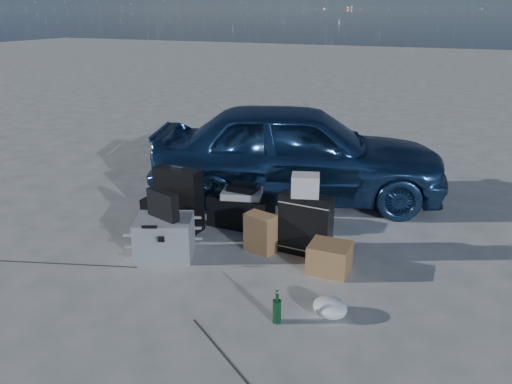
% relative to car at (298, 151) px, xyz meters
% --- Properties ---
extents(ground, '(60.00, 60.00, 0.00)m').
position_rel_car_xyz_m(ground, '(-0.09, -2.10, -0.61)').
color(ground, beige).
rests_on(ground, ground).
extents(car, '(3.82, 2.48, 1.21)m').
position_rel_car_xyz_m(car, '(0.00, 0.00, 0.00)').
color(car, '#2C538A').
rests_on(car, ground).
extents(pelican_case, '(0.66, 0.61, 0.39)m').
position_rel_car_xyz_m(pelican_case, '(-0.65, -2.00, -0.41)').
color(pelican_case, '#939497').
rests_on(pelican_case, ground).
extents(laptop_bag, '(0.37, 0.19, 0.27)m').
position_rel_car_xyz_m(laptop_bag, '(-0.65, -1.99, -0.09)').
color(laptop_bag, black).
rests_on(laptop_bag, pelican_case).
extents(briefcase, '(0.50, 0.12, 0.39)m').
position_rel_car_xyz_m(briefcase, '(-0.89, -1.65, -0.41)').
color(briefcase, black).
rests_on(briefcase, ground).
extents(suitcase_left, '(0.53, 0.22, 0.68)m').
position_rel_car_xyz_m(suitcase_left, '(-0.86, -1.40, -0.27)').
color(suitcase_left, black).
rests_on(suitcase_left, ground).
extents(suitcase_right, '(0.51, 0.21, 0.61)m').
position_rel_car_xyz_m(suitcase_right, '(0.58, -1.42, -0.30)').
color(suitcase_right, black).
rests_on(suitcase_right, ground).
extents(white_carton, '(0.31, 0.27, 0.21)m').
position_rel_car_xyz_m(white_carton, '(0.57, -1.44, 0.10)').
color(white_carton, silver).
rests_on(white_carton, suitcase_right).
extents(duffel_bag, '(0.70, 0.30, 0.35)m').
position_rel_car_xyz_m(duffel_bag, '(-0.27, -1.09, -0.43)').
color(duffel_bag, black).
rests_on(duffel_bag, ground).
extents(flat_box_white, '(0.49, 0.41, 0.07)m').
position_rel_car_xyz_m(flat_box_white, '(-0.25, -1.08, -0.22)').
color(flat_box_white, silver).
rests_on(flat_box_white, duffel_bag).
extents(flat_box_black, '(0.32, 0.23, 0.07)m').
position_rel_car_xyz_m(flat_box_black, '(-0.24, -1.08, -0.15)').
color(flat_box_black, black).
rests_on(flat_box_black, flat_box_white).
extents(kraft_bag, '(0.33, 0.24, 0.39)m').
position_rel_car_xyz_m(kraft_bag, '(0.16, -1.55, -0.41)').
color(kraft_bag, '#A97D49').
rests_on(kraft_bag, ground).
extents(cardboard_box, '(0.36, 0.32, 0.27)m').
position_rel_car_xyz_m(cardboard_box, '(0.90, -1.68, -0.47)').
color(cardboard_box, '#945E41').
rests_on(cardboard_box, ground).
extents(plastic_bag, '(0.33, 0.30, 0.15)m').
position_rel_car_xyz_m(plastic_bag, '(1.10, -2.37, -0.53)').
color(plastic_bag, white).
rests_on(plastic_bag, ground).
extents(green_bottle, '(0.07, 0.07, 0.26)m').
position_rel_car_xyz_m(green_bottle, '(0.75, -2.61, -0.48)').
color(green_bottle, '#0C3418').
rests_on(green_bottle, ground).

